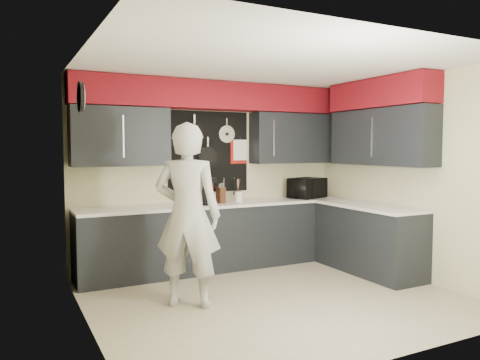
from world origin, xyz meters
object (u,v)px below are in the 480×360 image
coffee_maker (205,190)px  microwave (307,188)px  utensil_crock (239,197)px  knife_block (221,195)px  person (188,215)px

coffee_maker → microwave: bearing=-19.6°
utensil_crock → microwave: bearing=-0.5°
microwave → utensil_crock: bearing=159.7°
knife_block → coffee_maker: coffee_maker is taller
knife_block → person: size_ratio=0.11×
microwave → utensil_crock: size_ratio=3.70×
microwave → utensil_crock: 1.17m
knife_block → person: 1.54m
utensil_crock → coffee_maker: coffee_maker is taller
utensil_crock → person: (-1.22, -1.23, -0.02)m
coffee_maker → person: person is taller
microwave → utensil_crock: microwave is taller
knife_block → utensil_crock: knife_block is taller
utensil_crock → person: person is taller
microwave → person: 2.68m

